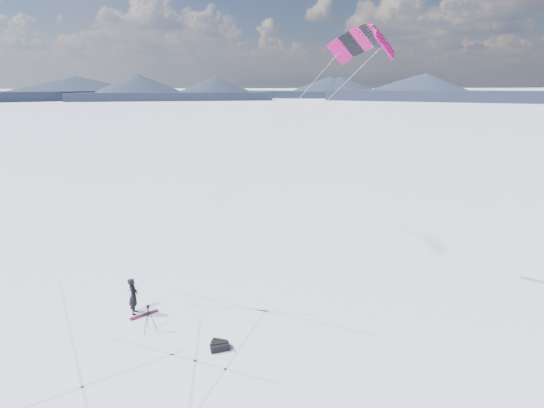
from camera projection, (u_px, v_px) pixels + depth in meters
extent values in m
plane|color=white|center=(143.00, 343.00, 20.47)|extent=(1800.00, 1800.00, 0.00)
cube|color=black|center=(486.00, 96.00, 295.27)|extent=(147.80, 124.57, 5.61)
cone|color=black|center=(486.00, 92.00, 294.55)|extent=(89.40, 89.40, 8.00)
cube|color=black|center=(333.00, 95.00, 325.06)|extent=(156.56, 89.15, 5.61)
cone|color=black|center=(333.00, 91.00, 324.34)|extent=(80.64, 80.64, 8.00)
cube|color=black|center=(194.00, 95.00, 324.97)|extent=(150.00, 45.00, 5.61)
cone|color=black|center=(193.00, 91.00, 324.24)|extent=(64.00, 64.00, 8.00)
cube|color=black|center=(39.00, 96.00, 295.00)|extent=(156.56, 89.15, 5.61)
cone|color=black|center=(39.00, 92.00, 294.27)|extent=(80.64, 80.64, 8.00)
cube|color=#A8BAD5|center=(54.00, 373.00, 18.35)|extent=(3.52, 7.29, 0.01)
cube|color=#A8BAD5|center=(108.00, 338.00, 20.80)|extent=(6.45, 7.79, 0.01)
cube|color=#A8BAD5|center=(151.00, 311.00, 23.25)|extent=(11.66, 3.07, 0.01)
cube|color=#A8BAD5|center=(181.00, 377.00, 18.07)|extent=(1.27, 5.91, 0.01)
cube|color=#A8BAD5|center=(221.00, 342.00, 20.53)|extent=(6.52, 4.83, 0.01)
cube|color=#A8BAD5|center=(252.00, 314.00, 22.98)|extent=(8.85, 4.87, 0.01)
imported|color=black|center=(135.00, 313.00, 23.08)|extent=(0.46, 0.70, 1.91)
cube|color=maroon|center=(144.00, 315.00, 22.88)|extent=(1.40, 1.02, 0.04)
cylinder|color=black|center=(153.00, 320.00, 21.29)|extent=(0.39, 0.09, 1.13)
cylinder|color=black|center=(148.00, 319.00, 21.45)|extent=(0.16, 0.38, 1.13)
cylinder|color=black|center=(146.00, 322.00, 21.14)|extent=(0.27, 0.32, 1.13)
cylinder|color=black|center=(148.00, 313.00, 21.19)|extent=(0.04, 0.04, 0.36)
cube|color=black|center=(148.00, 308.00, 21.13)|extent=(0.08, 0.08, 0.05)
cube|color=black|center=(148.00, 306.00, 21.11)|extent=(0.15, 0.11, 0.10)
cylinder|color=black|center=(148.00, 305.00, 21.19)|extent=(0.07, 0.10, 0.07)
cube|color=black|center=(220.00, 347.00, 19.85)|extent=(0.87, 0.52, 0.31)
cylinder|color=black|center=(220.00, 344.00, 19.80)|extent=(0.78, 0.20, 0.08)
cube|color=black|center=(219.00, 343.00, 20.23)|extent=(0.75, 0.60, 0.25)
cylinder|color=black|center=(219.00, 340.00, 20.19)|extent=(0.61, 0.36, 0.08)
cube|color=#AD0958|center=(385.00, 44.00, 20.53)|extent=(1.35, 0.92, 1.43)
cube|color=black|center=(383.00, 38.00, 21.21)|extent=(1.21, 0.99, 1.32)
cube|color=#AD0958|center=(379.00, 36.00, 21.98)|extent=(1.07, 1.02, 1.19)
cube|color=black|center=(372.00, 36.00, 22.81)|extent=(1.14, 1.02, 1.05)
cube|color=#AD0958|center=(362.00, 39.00, 23.63)|extent=(1.27, 1.00, 1.19)
cube|color=black|center=(352.00, 44.00, 24.40)|extent=(1.39, 0.94, 1.32)
cube|color=#AD0958|center=(340.00, 51.00, 25.08)|extent=(1.49, 0.84, 1.43)
cylinder|color=#96969B|center=(252.00, 174.00, 21.64)|extent=(12.08, 1.08, 11.76)
cylinder|color=#96969B|center=(242.00, 165.00, 23.91)|extent=(11.52, 3.82, 11.76)
cylinder|color=black|center=(133.00, 290.00, 22.75)|extent=(0.55, 0.09, 0.03)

